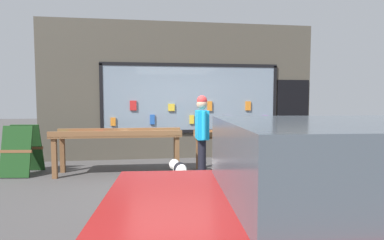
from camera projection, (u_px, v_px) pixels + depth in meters
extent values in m
plane|color=#474444|center=(193.00, 181.00, 5.72)|extent=(40.00, 40.00, 0.00)
cube|color=#4C473D|center=(181.00, 91.00, 7.97)|extent=(7.21, 0.20, 3.58)
cube|color=gray|center=(191.00, 98.00, 7.89)|extent=(4.60, 0.03, 1.74)
cube|color=black|center=(191.00, 65.00, 7.83)|extent=(4.68, 0.06, 0.08)
cube|color=black|center=(191.00, 131.00, 7.95)|extent=(4.68, 0.06, 0.08)
cube|color=black|center=(101.00, 98.00, 7.58)|extent=(0.08, 0.06, 1.74)
cube|color=black|center=(274.00, 98.00, 8.20)|extent=(0.08, 0.06, 1.74)
cube|color=orange|center=(113.00, 122.00, 7.62)|extent=(0.13, 0.03, 0.21)
cube|color=red|center=(133.00, 105.00, 7.66)|extent=(0.17, 0.03, 0.25)
cube|color=#2659B2|center=(152.00, 119.00, 7.75)|extent=(0.12, 0.03, 0.25)
cube|color=yellow|center=(171.00, 107.00, 7.79)|extent=(0.17, 0.03, 0.19)
cube|color=yellow|center=(192.00, 119.00, 7.89)|extent=(0.12, 0.03, 0.23)
cube|color=orange|center=(210.00, 106.00, 7.93)|extent=(0.13, 0.03, 0.26)
cube|color=#994CA5|center=(228.00, 120.00, 8.02)|extent=(0.17, 0.03, 0.19)
cube|color=orange|center=(248.00, 106.00, 8.07)|extent=(0.15, 0.03, 0.25)
cube|color=#994CA5|center=(265.00, 119.00, 8.16)|extent=(0.15, 0.03, 0.20)
cube|color=black|center=(292.00, 118.00, 8.31)|extent=(0.90, 0.04, 2.10)
cube|color=brown|center=(54.00, 159.00, 5.92)|extent=(0.09, 0.09, 0.80)
cube|color=brown|center=(177.00, 156.00, 6.18)|extent=(0.09, 0.09, 0.80)
cube|color=brown|center=(63.00, 154.00, 6.41)|extent=(0.09, 0.09, 0.80)
cube|color=brown|center=(176.00, 152.00, 6.67)|extent=(0.09, 0.09, 0.80)
cube|color=brown|center=(118.00, 135.00, 6.26)|extent=(2.65, 0.73, 0.04)
cube|color=brown|center=(116.00, 134.00, 5.96)|extent=(2.63, 0.13, 0.12)
cube|color=brown|center=(120.00, 131.00, 6.55)|extent=(2.63, 0.13, 0.12)
cube|color=#338C4C|center=(63.00, 133.00, 6.33)|extent=(0.16, 0.22, 0.03)
cube|color=red|center=(75.00, 134.00, 6.22)|extent=(0.19, 0.23, 0.03)
cube|color=#994CA5|center=(86.00, 135.00, 6.13)|extent=(0.18, 0.20, 0.02)
cube|color=red|center=(100.00, 133.00, 6.40)|extent=(0.17, 0.23, 0.03)
cube|color=black|center=(112.00, 134.00, 6.21)|extent=(0.20, 0.25, 0.03)
cube|color=silver|center=(124.00, 132.00, 6.47)|extent=(0.16, 0.20, 0.03)
cube|color=orange|center=(138.00, 133.00, 6.32)|extent=(0.15, 0.21, 0.03)
cube|color=#5999A5|center=(148.00, 134.00, 6.21)|extent=(0.17, 0.20, 0.03)
cube|color=#5999A5|center=(160.00, 133.00, 6.44)|extent=(0.16, 0.23, 0.02)
cube|color=#338C4C|center=(174.00, 133.00, 6.43)|extent=(0.16, 0.22, 0.02)
cube|color=brown|center=(201.00, 156.00, 6.36)|extent=(0.09, 0.09, 0.73)
cube|color=brown|center=(309.00, 154.00, 6.62)|extent=(0.09, 0.09, 0.73)
cube|color=brown|center=(198.00, 153.00, 6.75)|extent=(0.09, 0.09, 0.73)
cube|color=brown|center=(301.00, 151.00, 7.01)|extent=(0.09, 0.09, 0.73)
cube|color=brown|center=(253.00, 136.00, 6.66)|extent=(2.64, 0.63, 0.04)
cube|color=brown|center=(257.00, 135.00, 6.41)|extent=(2.63, 0.13, 0.12)
cube|color=brown|center=(250.00, 132.00, 6.90)|extent=(2.63, 0.13, 0.12)
cube|color=#994CA5|center=(204.00, 136.00, 6.39)|extent=(0.15, 0.22, 0.02)
cube|color=orange|center=(212.00, 134.00, 6.68)|extent=(0.17, 0.22, 0.02)
cube|color=black|center=(227.00, 134.00, 6.72)|extent=(0.19, 0.21, 0.02)
cube|color=red|center=(239.00, 134.00, 6.69)|extent=(0.19, 0.21, 0.03)
cube|color=#994CA5|center=(256.00, 135.00, 6.53)|extent=(0.17, 0.25, 0.03)
cube|color=yellow|center=(267.00, 135.00, 6.63)|extent=(0.21, 0.25, 0.03)
cube|color=#994CA5|center=(280.00, 135.00, 6.66)|extent=(0.17, 0.24, 0.02)
cube|color=orange|center=(290.00, 134.00, 6.79)|extent=(0.15, 0.22, 0.02)
cube|color=orange|center=(302.00, 134.00, 6.84)|extent=(0.19, 0.22, 0.02)
cylinder|color=black|center=(202.00, 160.00, 5.84)|extent=(0.14, 0.14, 0.79)
cylinder|color=black|center=(201.00, 158.00, 5.99)|extent=(0.14, 0.14, 0.79)
cube|color=#19A5E0|center=(202.00, 125.00, 5.87)|extent=(0.23, 0.45, 0.56)
cylinder|color=#19A5E0|center=(204.00, 125.00, 5.59)|extent=(0.09, 0.09, 0.53)
cylinder|color=#19A5E0|center=(200.00, 123.00, 6.15)|extent=(0.09, 0.09, 0.53)
sphere|color=tan|center=(202.00, 104.00, 5.84)|extent=(0.21, 0.21, 0.21)
sphere|color=red|center=(202.00, 101.00, 5.84)|extent=(0.20, 0.20, 0.20)
ellipsoid|color=white|center=(180.00, 169.00, 5.53)|extent=(0.35, 0.43, 0.23)
ellipsoid|color=black|center=(180.00, 169.00, 5.53)|extent=(0.30, 0.30, 0.24)
sphere|color=white|center=(174.00, 164.00, 5.72)|extent=(0.20, 0.20, 0.20)
cylinder|color=white|center=(185.00, 170.00, 5.34)|extent=(0.06, 0.10, 0.12)
cylinder|color=white|center=(180.00, 178.00, 5.67)|extent=(0.04, 0.04, 0.17)
cylinder|color=white|center=(174.00, 179.00, 5.61)|extent=(0.04, 0.04, 0.17)
cylinder|color=white|center=(185.00, 181.00, 5.47)|extent=(0.04, 0.04, 0.17)
cylinder|color=white|center=(180.00, 181.00, 5.42)|extent=(0.04, 0.04, 0.17)
cube|color=#193F19|center=(16.00, 151.00, 6.01)|extent=(0.62, 0.32, 1.03)
cube|color=brown|center=(16.00, 151.00, 6.01)|extent=(0.64, 0.12, 0.07)
cube|color=#193F19|center=(28.00, 148.00, 6.47)|extent=(0.62, 0.32, 1.03)
cube|color=brown|center=(28.00, 148.00, 6.47)|extent=(0.64, 0.12, 0.07)
cube|color=#A51919|center=(374.00, 230.00, 2.29)|extent=(4.19, 2.01, 0.55)
cube|color=#4C5660|center=(378.00, 158.00, 2.25)|extent=(2.38, 1.69, 0.56)
cylinder|color=black|center=(191.00, 223.00, 3.08)|extent=(0.61, 0.22, 0.60)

